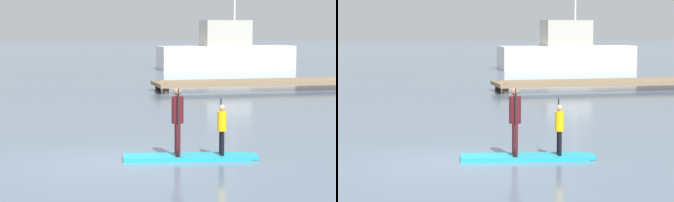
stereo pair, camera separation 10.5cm
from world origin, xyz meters
TOP-DOWN VIEW (x-y plane):
  - ground_plane at (0.00, 0.00)m, footprint 240.00×240.00m
  - paddleboard_near at (1.84, 0.25)m, footprint 3.17×1.13m
  - paddler_adult at (1.55, 0.29)m, footprint 0.32×0.50m
  - paddler_child_solo at (2.57, 0.15)m, footprint 0.24×0.40m
  - fishing_boat_green_midground at (12.47, 30.51)m, footprint 9.84×2.60m
  - floating_dock at (9.57, 15.50)m, footprint 10.77×2.31m

SIDE VIEW (x-z plane):
  - ground_plane at x=0.00m, z-range 0.00..0.00m
  - paddleboard_near at x=1.84m, z-range 0.00..0.10m
  - floating_dock at x=9.57m, z-range 0.13..0.59m
  - paddler_child_solo at x=2.57m, z-range 0.11..1.42m
  - paddler_adult at x=1.55m, z-range 0.21..1.79m
  - fishing_boat_green_midground at x=12.47m, z-range -3.45..5.94m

